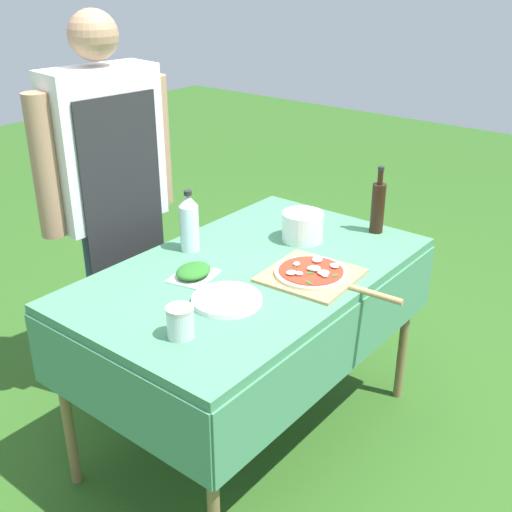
# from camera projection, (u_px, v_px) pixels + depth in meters

# --- Properties ---
(ground_plane) EXTENTS (12.00, 12.00, 0.00)m
(ground_plane) POSITION_uv_depth(u_px,v_px,m) (251.00, 434.00, 2.84)
(ground_plane) COLOR #2D5B1E
(prep_table) EXTENTS (1.44, 0.89, 0.82)m
(prep_table) POSITION_uv_depth(u_px,v_px,m) (251.00, 286.00, 2.52)
(prep_table) COLOR #478960
(prep_table) RESTS_ON ground
(person_cook) EXTENTS (0.65, 0.26, 1.74)m
(person_cook) POSITION_uv_depth(u_px,v_px,m) (109.00, 185.00, 2.75)
(person_cook) COLOR #333D56
(person_cook) RESTS_ON ground
(pizza_on_peel) EXTENTS (0.35, 0.54, 0.05)m
(pizza_on_peel) POSITION_uv_depth(u_px,v_px,m) (314.00, 274.00, 2.41)
(pizza_on_peel) COLOR tan
(pizza_on_peel) RESTS_ON prep_table
(oil_bottle) EXTENTS (0.06, 0.06, 0.30)m
(oil_bottle) POSITION_uv_depth(u_px,v_px,m) (378.00, 206.00, 2.77)
(oil_bottle) COLOR black
(oil_bottle) RESTS_ON prep_table
(water_bottle) EXTENTS (0.08, 0.08, 0.26)m
(water_bottle) POSITION_uv_depth(u_px,v_px,m) (189.00, 222.00, 2.59)
(water_bottle) COLOR silver
(water_bottle) RESTS_ON prep_table
(herb_container) EXTENTS (0.20, 0.18, 0.04)m
(herb_container) POSITION_uv_depth(u_px,v_px,m) (194.00, 272.00, 2.41)
(herb_container) COLOR silver
(herb_container) RESTS_ON prep_table
(mixing_tub) EXTENTS (0.18, 0.18, 0.12)m
(mixing_tub) POSITION_uv_depth(u_px,v_px,m) (302.00, 226.00, 2.71)
(mixing_tub) COLOR silver
(mixing_tub) RESTS_ON prep_table
(plate_stack) EXTENTS (0.25, 0.25, 0.02)m
(plate_stack) POSITION_uv_depth(u_px,v_px,m) (227.00, 300.00, 2.24)
(plate_stack) COLOR white
(plate_stack) RESTS_ON prep_table
(sauce_jar) EXTENTS (0.09, 0.09, 0.11)m
(sauce_jar) POSITION_uv_depth(u_px,v_px,m) (180.00, 324.00, 2.02)
(sauce_jar) COLOR silver
(sauce_jar) RESTS_ON prep_table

